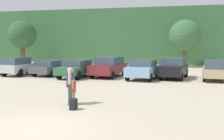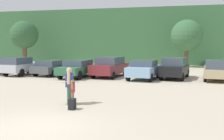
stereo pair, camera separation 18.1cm
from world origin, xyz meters
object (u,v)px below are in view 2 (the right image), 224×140
object	(u,v)px
parked_car_dark_gray	(53,67)
parked_car_sky_blue	(144,69)
parked_car_silver	(23,66)
parked_car_tan	(217,69)
person_child	(72,90)
parked_car_forest_green	(78,68)
parked_car_maroon	(110,67)
surfboard_cream	(68,82)
backpack_dropped	(72,104)
parked_car_black	(175,68)
person_adult	(69,84)

from	to	relation	value
parked_car_dark_gray	parked_car_sky_blue	distance (m)	8.09
parked_car_dark_gray	parked_car_silver	bearing A→B (deg)	107.83
parked_car_tan	person_child	size ratio (longest dim) A/B	4.21
parked_car_forest_green	parked_car_tan	xyz separation A→B (m)	(10.70, 0.77, 0.05)
parked_car_maroon	surfboard_cream	xyz separation A→B (m)	(0.82, -10.56, 0.16)
parked_car_maroon	backpack_dropped	world-z (taller)	parked_car_maroon
surfboard_cream	backpack_dropped	world-z (taller)	surfboard_cream
parked_car_silver	parked_car_dark_gray	size ratio (longest dim) A/B	1.08
parked_car_forest_green	parked_car_black	bearing A→B (deg)	-78.21
parked_car_sky_blue	surfboard_cream	world-z (taller)	parked_car_sky_blue
parked_car_silver	parked_car_tan	distance (m)	16.06
parked_car_silver	parked_car_maroon	size ratio (longest dim) A/B	1.08
surfboard_cream	parked_car_forest_green	bearing A→B (deg)	-98.36
person_child	surfboard_cream	world-z (taller)	person_child
parked_car_maroon	person_child	xyz separation A→B (m)	(1.04, -10.61, -0.19)
parked_car_dark_gray	parked_car_maroon	distance (m)	5.11
parked_car_sky_blue	parked_car_black	distance (m)	2.52
parked_car_dark_gray	person_adult	xyz separation A→B (m)	(6.00, -10.62, 0.23)
parked_car_maroon	person_adult	world-z (taller)	person_adult
backpack_dropped	parked_car_silver	bearing A→B (deg)	129.64
parked_car_silver	person_child	xyz separation A→B (m)	(8.84, -10.22, -0.15)
parked_car_tan	parked_car_forest_green	bearing A→B (deg)	98.83
backpack_dropped	person_adult	bearing A→B (deg)	118.38
parked_car_maroon	person_adult	distance (m)	10.61
parked_car_silver	parked_car_maroon	bearing A→B (deg)	-82.81
parked_car_silver	parked_car_black	bearing A→B (deg)	-83.47
parked_car_forest_green	surfboard_cream	xyz separation A→B (m)	(3.26, -9.68, 0.26)
parked_car_silver	parked_car_sky_blue	size ratio (longest dim) A/B	1.17
parked_car_sky_blue	person_adult	size ratio (longest dim) A/B	2.50
parked_car_tan	backpack_dropped	world-z (taller)	parked_car_tan
parked_car_dark_gray	parked_car_maroon	bearing A→B (deg)	-82.02
parked_car_silver	parked_car_tan	world-z (taller)	parked_car_silver
person_child	parked_car_dark_gray	bearing A→B (deg)	-75.42
parked_car_black	parked_car_tan	world-z (taller)	parked_car_black
parked_car_silver	parked_car_maroon	distance (m)	7.80
person_adult	parked_car_tan	bearing A→B (deg)	-140.54
parked_car_silver	parked_car_dark_gray	xyz separation A→B (m)	(2.69, 0.44, -0.11)
parked_car_silver	parked_car_dark_gray	distance (m)	2.73
parked_car_silver	person_child	world-z (taller)	parked_car_silver
parked_car_sky_blue	surfboard_cream	distance (m)	9.83
parked_car_black	person_adult	world-z (taller)	person_adult
parked_car_tan	person_child	bearing A→B (deg)	150.20
parked_car_tan	surfboard_cream	distance (m)	12.83
parked_car_forest_green	parked_car_maroon	bearing A→B (deg)	-65.77
parked_car_black	surfboard_cream	xyz separation A→B (m)	(-4.38, -10.67, 0.15)
parked_car_forest_green	parked_car_sky_blue	bearing A→B (deg)	-86.43
parked_car_tan	parked_car_sky_blue	bearing A→B (deg)	103.76
parked_car_silver	parked_car_maroon	xyz separation A→B (m)	(7.79, 0.39, 0.04)
parked_car_dark_gray	parked_car_tan	size ratio (longest dim) A/B	0.91
parked_car_black	person_child	bearing A→B (deg)	167.48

